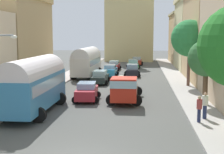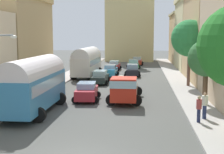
{
  "view_description": "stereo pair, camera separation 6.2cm",
  "coord_description": "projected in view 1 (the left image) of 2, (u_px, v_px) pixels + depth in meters",
  "views": [
    {
      "loc": [
        2.96,
        -13.5,
        5.6
      ],
      "look_at": [
        0.0,
        17.46,
        1.55
      ],
      "focal_mm": 51.83,
      "sensor_mm": 36.0,
      "label": 1
    },
    {
      "loc": [
        3.02,
        -13.49,
        5.6
      ],
      "look_at": [
        0.0,
        17.46,
        1.55
      ],
      "focal_mm": 51.83,
      "sensor_mm": 36.0,
      "label": 2
    }
  ],
  "objects": [
    {
      "name": "pedestrian_1",
      "position": [
        199.0,
        108.0,
        20.26
      ],
      "size": [
        0.44,
        0.44,
        1.83
      ],
      "color": "#1F274D",
      "rests_on": "ground"
    },
    {
      "name": "car_4",
      "position": [
        100.0,
        77.0,
        37.4
      ],
      "size": [
        2.24,
        4.33,
        1.53
      ],
      "color": "#1E2927",
      "rests_on": "ground"
    },
    {
      "name": "distant_church",
      "position": [
        129.0,
        24.0,
        69.29
      ],
      "size": [
        10.16,
        6.63,
        22.39
      ],
      "color": "tan",
      "rests_on": "ground"
    },
    {
      "name": "car_1",
      "position": [
        133.0,
        64.0,
        54.29
      ],
      "size": [
        2.48,
        4.13,
        1.53
      ],
      "color": "#479558",
      "rests_on": "ground"
    },
    {
      "name": "roadside_tree_2",
      "position": [
        189.0,
        38.0,
        34.47
      ],
      "size": [
        3.96,
        3.96,
        7.24
      ],
      "color": "brown",
      "rests_on": "ground"
    },
    {
      "name": "car_5",
      "position": [
        110.0,
        71.0,
        43.78
      ],
      "size": [
        2.21,
        4.16,
        1.61
      ],
      "color": "#3695C6",
      "rests_on": "ground"
    },
    {
      "name": "building_right_3",
      "position": [
        195.0,
        34.0,
        51.83
      ],
      "size": [
        5.98,
        12.09,
        11.6
      ],
      "color": "#C9BF89",
      "rests_on": "ground"
    },
    {
      "name": "cargo_truck_0",
      "position": [
        125.0,
        88.0,
        26.96
      ],
      "size": [
        2.91,
        7.04,
        2.26
      ],
      "color": "red",
      "rests_on": "ground"
    },
    {
      "name": "pedestrian_0",
      "position": [
        205.0,
        105.0,
        21.13
      ],
      "size": [
        0.47,
        0.47,
        1.89
      ],
      "color": "navy",
      "rests_on": "ground"
    },
    {
      "name": "car_2",
      "position": [
        137.0,
        61.0,
        60.53
      ],
      "size": [
        2.34,
        4.15,
        1.52
      ],
      "color": "#B33522",
      "rests_on": "ground"
    },
    {
      "name": "car_6",
      "position": [
        114.0,
        65.0,
        51.81
      ],
      "size": [
        2.21,
        4.24,
        1.5
      ],
      "color": "#B42D32",
      "rests_on": "ground"
    },
    {
      "name": "roadside_tree_1",
      "position": [
        206.0,
        59.0,
        25.25
      ],
      "size": [
        2.89,
        2.89,
        5.24
      ],
      "color": "brown",
      "rests_on": "ground"
    },
    {
      "name": "parked_bus_1",
      "position": [
        87.0,
        61.0,
        43.45
      ],
      "size": [
        3.36,
        9.67,
        3.92
      ],
      "color": "silver",
      "rests_on": "ground"
    },
    {
      "name": "car_0",
      "position": [
        132.0,
        70.0,
        44.05
      ],
      "size": [
        2.31,
        4.32,
        1.66
      ],
      "color": "black",
      "rests_on": "ground"
    },
    {
      "name": "building_right_4",
      "position": [
        183.0,
        38.0,
        64.27
      ],
      "size": [
        5.08,
        12.17,
        9.9
      ],
      "color": "tan",
      "rests_on": "ground"
    },
    {
      "name": "sidewalk_right",
      "position": [
        177.0,
        80.0,
        40.29
      ],
      "size": [
        2.5,
        70.0,
        0.14
      ],
      "primitive_type": "cube",
      "color": "#A9A4A0",
      "rests_on": "ground"
    },
    {
      "name": "ground_plane",
      "position": [
        119.0,
        79.0,
        40.98
      ],
      "size": [
        154.0,
        154.0,
        0.0
      ],
      "primitive_type": "plane",
      "color": "#4E4F4C"
    },
    {
      "name": "sidewalk_left",
      "position": [
        63.0,
        78.0,
        41.66
      ],
      "size": [
        2.5,
        70.0,
        0.14
      ],
      "primitive_type": "cube",
      "color": "#ADA29D",
      "rests_on": "ground"
    },
    {
      "name": "parked_bus_0",
      "position": [
        34.0,
        83.0,
        23.25
      ],
      "size": [
        3.37,
        8.66,
        4.01
      ],
      "color": "teal",
      "rests_on": "ground"
    },
    {
      "name": "building_left_2",
      "position": [
        19.0,
        40.0,
        35.61
      ],
      "size": [
        4.73,
        11.61,
        10.14
      ],
      "color": "tan",
      "rests_on": "ground"
    },
    {
      "name": "building_right_2",
      "position": [
        214.0,
        34.0,
        38.8
      ],
      "size": [
        6.49,
        13.45,
        11.27
      ],
      "color": "tan",
      "rests_on": "ground"
    },
    {
      "name": "car_3",
      "position": [
        87.0,
        92.0,
        27.65
      ],
      "size": [
        2.41,
        3.93,
        1.58
      ],
      "color": "#AF242D",
      "rests_on": "ground"
    }
  ]
}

